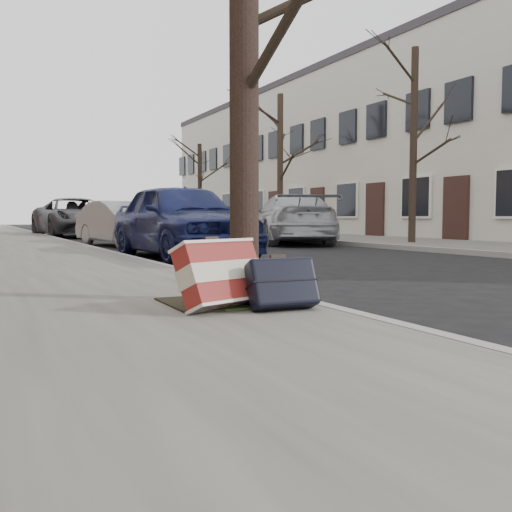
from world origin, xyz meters
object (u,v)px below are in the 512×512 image
car_near_mid (124,224)px  car_near_front (181,220)px  suitcase_navy (282,283)px  suitcase_red (221,275)px

car_near_mid → car_near_front: bearing=-101.9°
suitcase_navy → car_near_mid: size_ratio=0.14×
suitcase_red → car_near_front: (2.09, 6.98, 0.39)m
car_near_mid → suitcase_navy: bearing=-109.6°
suitcase_red → car_near_mid: bearing=60.3°
suitcase_red → car_near_mid: (2.11, 11.96, 0.25)m
suitcase_red → suitcase_navy: 0.48m
suitcase_red → car_near_front: bearing=53.6°
car_near_front → car_near_mid: car_near_front is taller
car_near_front → car_near_mid: (0.02, 4.98, -0.14)m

